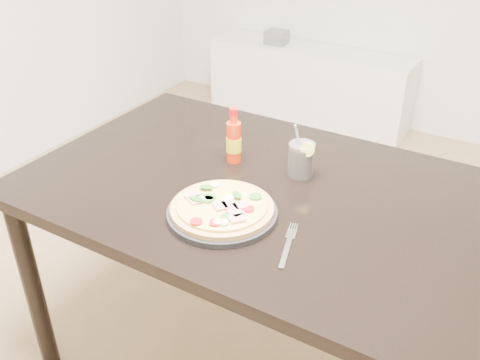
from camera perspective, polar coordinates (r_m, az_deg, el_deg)
The scene contains 8 objects.
dining_table at distance 1.62m, azimuth 2.17°, elevation -3.10°, with size 1.40×0.90×0.75m.
plate at distance 1.44m, azimuth -1.91°, elevation -3.53°, with size 0.30×0.30×0.02m, color black.
pizza at distance 1.43m, azimuth -1.94°, elevation -2.91°, with size 0.28×0.28×0.03m.
hot_sauce_bottle at distance 1.68m, azimuth -0.67°, elevation 4.20°, with size 0.05×0.05×0.18m.
cola_cup at distance 1.62m, azimuth 6.55°, elevation 2.13°, with size 0.09×0.08×0.17m.
fork at distance 1.35m, azimuth 5.20°, elevation -6.75°, with size 0.07×0.19×0.00m.
media_console at distance 3.80m, azimuth 7.31°, elevation 10.11°, with size 1.40×0.34×0.50m, color white.
cd_stack at distance 3.79m, azimuth 3.93°, elevation 14.96°, with size 0.14×0.12×0.09m.
Camera 1 is at (0.60, -1.21, 1.57)m, focal length 40.00 mm.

